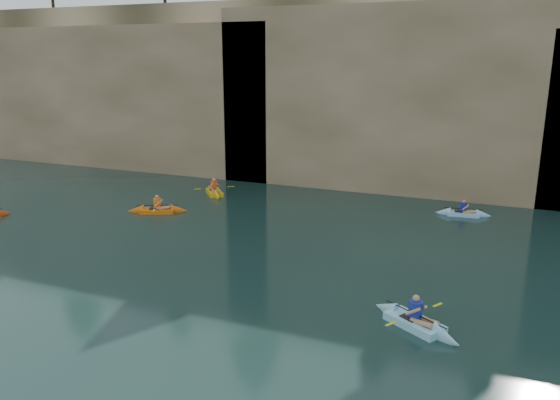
% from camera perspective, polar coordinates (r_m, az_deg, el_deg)
% --- Properties ---
extents(ground, '(160.00, 160.00, 0.00)m').
position_cam_1_polar(ground, '(14.96, -10.38, -18.21)').
color(ground, black).
rests_on(ground, ground).
extents(cliff, '(70.00, 16.00, 12.00)m').
position_cam_1_polar(cliff, '(41.08, 12.70, 11.54)').
color(cliff, tan).
rests_on(cliff, ground).
extents(cliff_slab_west, '(26.00, 2.40, 10.56)m').
position_cam_1_polar(cliff_slab_west, '(42.78, -17.23, 10.40)').
color(cliff_slab_west, tan).
rests_on(cliff_slab_west, ground).
extents(cliff_slab_center, '(24.00, 2.40, 11.40)m').
position_cam_1_polar(cliff_slab_center, '(33.49, 13.84, 10.30)').
color(cliff_slab_center, tan).
rests_on(cliff_slab_center, ground).
extents(sea_cave_west, '(4.50, 1.00, 4.00)m').
position_cam_1_polar(sea_cave_west, '(41.38, -15.29, 5.83)').
color(sea_cave_west, black).
rests_on(sea_cave_west, ground).
extents(sea_cave_center, '(3.50, 1.00, 3.20)m').
position_cam_1_polar(sea_cave_center, '(34.82, 3.45, 4.04)').
color(sea_cave_center, black).
rests_on(sea_cave_center, ground).
extents(sea_cave_east, '(5.00, 1.00, 4.50)m').
position_cam_1_polar(sea_cave_east, '(33.03, 27.12, 2.98)').
color(sea_cave_east, black).
rests_on(sea_cave_east, ground).
extents(kayaker_orange, '(3.18, 2.20, 1.20)m').
position_cam_1_polar(kayaker_orange, '(29.79, -12.67, -1.03)').
color(kayaker_orange, orange).
rests_on(kayaker_orange, ground).
extents(kayaker_ltblue_near, '(3.24, 2.42, 1.31)m').
position_cam_1_polar(kayaker_ltblue_near, '(17.72, 13.88, -12.26)').
color(kayaker_ltblue_near, '#8FD7F0').
rests_on(kayaker_ltblue_near, ground).
extents(kayaker_yellow, '(2.52, 2.83, 1.25)m').
position_cam_1_polar(kayaker_yellow, '(33.12, -6.87, 0.84)').
color(kayaker_yellow, yellow).
rests_on(kayaker_yellow, ground).
extents(kayaker_ltblue_mid, '(2.88, 2.14, 1.07)m').
position_cam_1_polar(kayaker_ltblue_mid, '(30.10, 18.58, -1.32)').
color(kayaker_ltblue_mid, '#98D4FE').
rests_on(kayaker_ltblue_mid, ground).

